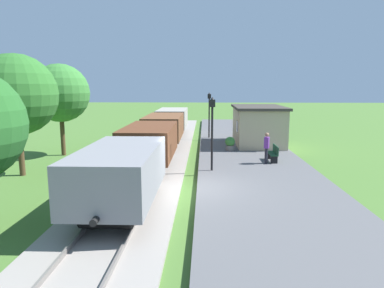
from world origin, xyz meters
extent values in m
plane|color=#47702D|center=(0.00, 0.00, 0.00)|extent=(160.00, 160.00, 0.00)
cube|color=#565659|center=(3.20, 0.00, 0.12)|extent=(6.00, 60.00, 0.25)
cube|color=gray|center=(-2.40, 0.00, 0.06)|extent=(3.80, 60.00, 0.12)
cube|color=slate|center=(-1.68, 0.00, 0.19)|extent=(0.07, 60.00, 0.14)
cube|color=slate|center=(-3.12, 0.00, 0.19)|extent=(0.07, 60.00, 0.14)
cube|color=gray|center=(-2.40, -2.62, 1.58)|extent=(2.50, 5.60, 1.60)
cube|color=black|center=(-2.40, -2.62, 0.93)|extent=(2.10, 5.15, 0.50)
cylinder|color=black|center=(-2.40, -0.83, 0.68)|extent=(1.56, 0.84, 0.84)
cylinder|color=black|center=(-2.40, -4.41, 0.68)|extent=(1.56, 0.84, 0.84)
cylinder|color=black|center=(-2.40, 0.33, 0.93)|extent=(0.20, 0.30, 0.20)
cylinder|color=black|center=(-2.40, -5.57, 0.93)|extent=(0.20, 0.30, 0.20)
cube|color=brown|center=(-2.40, 3.98, 1.58)|extent=(2.50, 5.60, 1.60)
cube|color=black|center=(-2.40, 3.98, 0.93)|extent=(2.10, 5.15, 0.50)
cylinder|color=black|center=(-2.40, 5.77, 0.68)|extent=(1.56, 0.84, 0.84)
cylinder|color=black|center=(-2.40, 2.19, 0.68)|extent=(1.56, 0.84, 0.84)
cylinder|color=black|center=(-2.40, 6.93, 0.93)|extent=(0.20, 0.30, 0.20)
cylinder|color=black|center=(-2.40, 1.03, 0.93)|extent=(0.20, 0.30, 0.20)
cube|color=brown|center=(-2.40, 10.58, 1.58)|extent=(2.50, 5.60, 1.60)
cube|color=black|center=(-2.40, 10.58, 0.93)|extent=(2.10, 5.15, 0.50)
cylinder|color=black|center=(-2.40, 12.37, 0.68)|extent=(1.56, 0.84, 0.84)
cylinder|color=black|center=(-2.40, 8.79, 0.68)|extent=(1.56, 0.84, 0.84)
cylinder|color=black|center=(-2.40, 13.53, 0.93)|extent=(0.20, 0.30, 0.20)
cylinder|color=black|center=(-2.40, 7.63, 0.93)|extent=(0.20, 0.30, 0.20)
cube|color=gray|center=(-2.40, 17.18, 1.58)|extent=(2.50, 5.60, 1.60)
cube|color=black|center=(-2.40, 17.18, 0.93)|extent=(2.10, 5.15, 0.50)
cylinder|color=black|center=(-2.40, 18.97, 0.68)|extent=(1.56, 0.84, 0.84)
cylinder|color=black|center=(-2.40, 15.39, 0.68)|extent=(1.56, 0.84, 0.84)
cylinder|color=black|center=(-2.40, 20.13, 0.93)|extent=(0.20, 0.30, 0.20)
cylinder|color=black|center=(-2.40, 14.23, 0.93)|extent=(0.20, 0.30, 0.20)
cube|color=tan|center=(4.40, 11.19, 1.55)|extent=(3.20, 5.50, 2.60)
cube|color=#3D3833|center=(4.40, 11.19, 2.94)|extent=(3.50, 5.80, 0.18)
cube|color=black|center=(2.79, 10.09, 1.68)|extent=(0.03, 0.90, 0.80)
cube|color=#1E4C2D|center=(4.35, 5.29, 0.69)|extent=(0.42, 1.50, 0.04)
cube|color=#1E4C2D|center=(4.54, 5.29, 0.93)|extent=(0.04, 1.50, 0.45)
cube|color=black|center=(4.35, 4.69, 0.46)|extent=(0.38, 0.06, 0.42)
cube|color=black|center=(4.35, 5.89, 0.46)|extent=(0.38, 0.06, 0.42)
cube|color=#1E4C2D|center=(4.35, 15.86, 0.69)|extent=(0.42, 1.50, 0.04)
cube|color=#1E4C2D|center=(4.54, 15.86, 0.93)|extent=(0.04, 1.50, 0.45)
cube|color=black|center=(4.35, 15.26, 0.46)|extent=(0.38, 0.06, 0.42)
cube|color=black|center=(4.35, 16.46, 0.46)|extent=(0.38, 0.06, 0.42)
cylinder|color=black|center=(3.88, 4.62, 0.68)|extent=(0.15, 0.15, 0.86)
cylinder|color=black|center=(3.94, 4.77, 0.68)|extent=(0.15, 0.15, 0.86)
cube|color=#662D8C|center=(3.91, 4.69, 1.41)|extent=(0.35, 0.44, 0.60)
sphere|color=#936B51|center=(3.91, 4.69, 1.85)|extent=(0.22, 0.22, 0.22)
cylinder|color=slate|center=(2.19, 8.50, 0.42)|extent=(0.56, 0.56, 0.34)
sphere|color=#387A33|center=(2.19, 8.50, 0.85)|extent=(0.64, 0.64, 0.64)
cylinder|color=black|center=(0.89, 2.98, 1.85)|extent=(0.11, 0.11, 3.20)
cube|color=black|center=(0.89, 2.98, 3.63)|extent=(0.28, 0.28, 0.36)
sphere|color=#F2E5BF|center=(0.89, 2.98, 3.63)|extent=(0.20, 0.20, 0.20)
cone|color=black|center=(0.89, 2.98, 3.87)|extent=(0.20, 0.20, 0.16)
cylinder|color=black|center=(0.89, 14.35, 1.85)|extent=(0.11, 0.11, 3.20)
cube|color=black|center=(0.89, 14.35, 3.63)|extent=(0.28, 0.28, 0.36)
sphere|color=#F2E5BF|center=(0.89, 14.35, 3.63)|extent=(0.20, 0.20, 0.20)
cone|color=black|center=(0.89, 14.35, 3.87)|extent=(0.20, 0.20, 0.16)
cylinder|color=#4C3823|center=(-8.68, 2.60, 1.28)|extent=(0.28, 0.28, 2.57)
sphere|color=#2D6B28|center=(-8.68, 2.60, 4.05)|extent=(3.96, 3.96, 3.96)
cylinder|color=#4C3823|center=(-8.67, 7.80, 1.32)|extent=(0.28, 0.28, 2.64)
sphere|color=#387A33|center=(-8.67, 7.80, 4.02)|extent=(3.68, 3.68, 3.68)
camera|label=1|loc=(0.50, -14.26, 4.49)|focal=32.69mm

